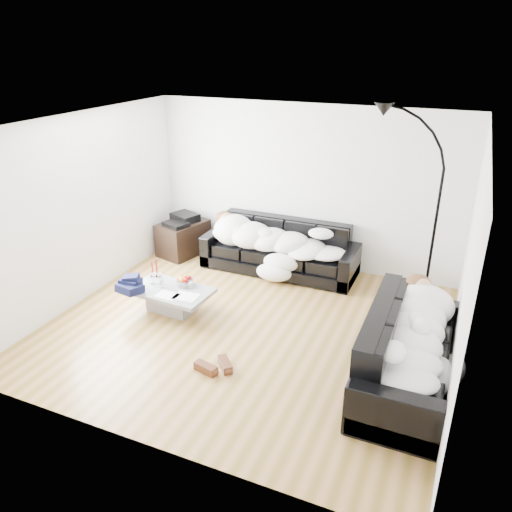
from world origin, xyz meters
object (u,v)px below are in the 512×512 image
at_px(sleeper_back, 279,236).
at_px(candle_left, 152,270).
at_px(wine_glass_a, 160,278).
at_px(av_cabinet, 183,238).
at_px(sofa_right, 410,349).
at_px(candle_right, 157,268).
at_px(sleeper_right, 412,332).
at_px(coffee_table, 171,300).
at_px(wine_glass_c, 162,283).
at_px(wine_glass_b, 152,278).
at_px(floor_lamp, 435,225).
at_px(sofa_back, 280,248).
at_px(stereo, 182,219).
at_px(shoes, 215,366).
at_px(fruit_bowl, 185,280).

height_order(sleeper_back, candle_left, sleeper_back).
relative_size(wine_glass_a, av_cabinet, 0.21).
bearing_deg(sofa_right, candle_right, 80.64).
xyz_separation_m(sleeper_right, coffee_table, (-3.22, 0.34, -0.48)).
height_order(sleeper_right, wine_glass_c, sleeper_right).
relative_size(sofa_right, wine_glass_b, 12.46).
bearing_deg(candle_left, floor_lamp, 20.34).
distance_m(coffee_table, wine_glass_b, 0.40).
height_order(sofa_back, av_cabinet, sofa_back).
distance_m(sofa_back, stereo, 1.81).
height_order(coffee_table, wine_glass_c, wine_glass_c).
height_order(sofa_right, shoes, sofa_right).
xyz_separation_m(sofa_back, candle_left, (-1.35, -1.57, 0.04)).
xyz_separation_m(fruit_bowl, wine_glass_a, (-0.34, -0.11, 0.02)).
distance_m(fruit_bowl, floor_lamp, 3.47).
distance_m(fruit_bowl, candle_right, 0.51).
bearing_deg(wine_glass_a, stereo, 111.20).
distance_m(sleeper_right, stereo, 4.62).
bearing_deg(candle_right, av_cabinet, 107.84).
distance_m(candle_left, floor_lamp, 3.95).
relative_size(sofa_right, av_cabinet, 2.56).
relative_size(coffee_table, wine_glass_b, 6.52).
distance_m(wine_glass_b, candle_left, 0.22).
xyz_separation_m(coffee_table, stereo, (-0.88, 1.79, 0.47)).
bearing_deg(coffee_table, wine_glass_c, -178.83).
bearing_deg(av_cabinet, wine_glass_a, -54.06).
height_order(shoes, stereo, stereo).
height_order(sleeper_back, wine_glass_b, sleeper_back).
distance_m(sleeper_right, candle_right, 3.66).
height_order(shoes, floor_lamp, floor_lamp).
bearing_deg(floor_lamp, sofa_right, -114.01).
bearing_deg(sleeper_back, wine_glass_a, -124.06).
relative_size(candle_left, shoes, 0.47).
bearing_deg(wine_glass_a, candle_right, 133.94).
bearing_deg(candle_left, shoes, -36.55).
bearing_deg(av_cabinet, candle_right, -57.42).
xyz_separation_m(wine_glass_c, candle_right, (-0.25, 0.26, 0.06)).
height_order(sofa_right, fruit_bowl, sofa_right).
distance_m(wine_glass_b, floor_lamp, 3.91).
bearing_deg(sleeper_back, floor_lamp, -4.28).
distance_m(sofa_right, sleeper_back, 3.11).
xyz_separation_m(sofa_back, wine_glass_c, (-1.04, -1.80, -0.00)).
height_order(sleeper_back, wine_glass_a, sleeper_back).
height_order(sofa_right, candle_left, sofa_right).
bearing_deg(av_cabinet, sleeper_right, -12.74).
bearing_deg(av_cabinet, coffee_table, -49.18).
xyz_separation_m(coffee_table, av_cabinet, (-0.88, 1.79, 0.12)).
relative_size(candle_right, shoes, 0.55).
height_order(sofa_back, candle_left, sofa_back).
height_order(wine_glass_b, stereo, stereo).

